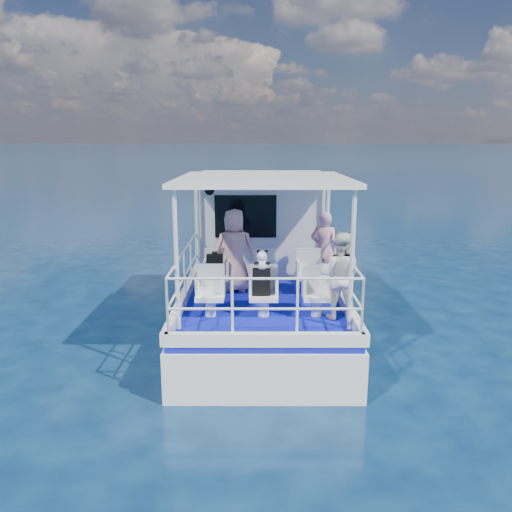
{
  "coord_description": "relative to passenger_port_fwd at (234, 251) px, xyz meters",
  "views": [
    {
      "loc": [
        -0.12,
        -9.14,
        3.79
      ],
      "look_at": [
        -0.13,
        -0.4,
        1.78
      ],
      "focal_mm": 35.0,
      "sensor_mm": 36.0,
      "label": 1
    }
  ],
  "objects": [
    {
      "name": "railings",
      "position": [
        0.55,
        -0.92,
        -0.32
      ],
      "size": [
        2.84,
        3.59,
        1.0
      ],
      "primitive_type": null,
      "color": "white",
      "rests_on": "deck"
    },
    {
      "name": "passenger_stbd_fwd",
      "position": [
        1.8,
        0.37,
        -0.05
      ],
      "size": [
        0.64,
        0.5,
        1.53
      ],
      "primitive_type": "imported",
      "rotation": [
        0.0,
        0.0,
        2.87
      ],
      "color": "pink",
      "rests_on": "deck"
    },
    {
      "name": "backpack_port",
      "position": [
        -0.37,
        -0.21,
        -0.23
      ],
      "size": [
        0.31,
        0.17,
        0.41
      ],
      "primitive_type": "cube",
      "color": "black",
      "rests_on": "seat_port_fwd"
    },
    {
      "name": "backpack_center",
      "position": [
        0.51,
        -1.48,
        -0.21
      ],
      "size": [
        0.3,
        0.17,
        0.45
      ],
      "primitive_type": "cube",
      "color": "black",
      "rests_on": "seat_center_aft"
    },
    {
      "name": "canopy",
      "position": [
        0.55,
        -0.54,
        1.42
      ],
      "size": [
        3.0,
        3.2,
        0.08
      ],
      "primitive_type": "cube",
      "color": "white",
      "rests_on": "cabin"
    },
    {
      "name": "passenger_port_fwd",
      "position": [
        0.0,
        0.0,
        0.0
      ],
      "size": [
        0.61,
        0.44,
        1.63
      ],
      "primitive_type": "imported",
      "rotation": [
        0.0,
        0.0,
        3.14
      ],
      "color": "#F1AC9C",
      "rests_on": "deck"
    },
    {
      "name": "deck",
      "position": [
        0.55,
        0.66,
        -0.87
      ],
      "size": [
        2.9,
        6.9,
        0.1
      ],
      "primitive_type": "cube",
      "color": "#0B0F9C",
      "rests_on": "hull"
    },
    {
      "name": "seat_stbd_aft",
      "position": [
        1.45,
        -1.44,
        -0.63
      ],
      "size": [
        0.48,
        0.46,
        0.38
      ],
      "primitive_type": "cube",
      "color": "white",
      "rests_on": "deck"
    },
    {
      "name": "canopy_posts",
      "position": [
        0.55,
        -0.59,
        0.28
      ],
      "size": [
        2.77,
        2.97,
        2.2
      ],
      "color": "white",
      "rests_on": "deck"
    },
    {
      "name": "ground",
      "position": [
        0.55,
        -0.34,
        -1.72
      ],
      "size": [
        2000.0,
        2000.0,
        0.0
      ],
      "primitive_type": "plane",
      "color": "#081D3B",
      "rests_on": "ground"
    },
    {
      "name": "seat_port_aft",
      "position": [
        -0.35,
        -1.44,
        -0.63
      ],
      "size": [
        0.48,
        0.46,
        0.38
      ],
      "primitive_type": "cube",
      "color": "white",
      "rests_on": "deck"
    },
    {
      "name": "panda",
      "position": [
        0.52,
        -1.51,
        0.18
      ],
      "size": [
        0.22,
        0.18,
        0.33
      ],
      "primitive_type": null,
      "color": "white",
      "rests_on": "backpack_center"
    },
    {
      "name": "seat_port_fwd",
      "position": [
        -0.35,
        -0.14,
        -0.63
      ],
      "size": [
        0.48,
        0.46,
        0.38
      ],
      "primitive_type": "cube",
      "color": "white",
      "rests_on": "deck"
    },
    {
      "name": "seat_stbd_fwd",
      "position": [
        1.45,
        -0.14,
        -0.63
      ],
      "size": [
        0.48,
        0.46,
        0.38
      ],
      "primitive_type": "cube",
      "color": "white",
      "rests_on": "deck"
    },
    {
      "name": "cabin",
      "position": [
        0.55,
        1.96,
        0.28
      ],
      "size": [
        2.85,
        2.0,
        2.2
      ],
      "primitive_type": "cube",
      "color": "white",
      "rests_on": "deck"
    },
    {
      "name": "seat_center_aft",
      "position": [
        0.55,
        -1.44,
        -0.63
      ],
      "size": [
        0.48,
        0.46,
        0.38
      ],
      "primitive_type": "cube",
      "color": "white",
      "rests_on": "deck"
    },
    {
      "name": "seat_center_fwd",
      "position": [
        0.55,
        -0.14,
        -0.63
      ],
      "size": [
        0.48,
        0.46,
        0.38
      ],
      "primitive_type": "cube",
      "color": "white",
      "rests_on": "deck"
    },
    {
      "name": "hull",
      "position": [
        0.55,
        0.66,
        -1.72
      ],
      "size": [
        3.0,
        7.0,
        1.6
      ],
      "primitive_type": "cube",
      "color": "white",
      "rests_on": "ground"
    },
    {
      "name": "passenger_stbd_aft",
      "position": [
        1.8,
        -1.56,
        -0.08
      ],
      "size": [
        0.84,
        0.73,
        1.47
      ],
      "primitive_type": "imported",
      "rotation": [
        0.0,
        0.0,
        2.86
      ],
      "color": "silver",
      "rests_on": "deck"
    },
    {
      "name": "compact_camera",
      "position": [
        -0.37,
        -0.23,
        -0.0
      ],
      "size": [
        0.1,
        0.06,
        0.06
      ],
      "primitive_type": "cube",
      "color": "black",
      "rests_on": "backpack_port"
    }
  ]
}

